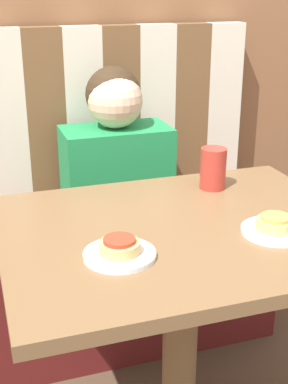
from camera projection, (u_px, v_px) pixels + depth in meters
name	position (u px, v px, depth m)	size (l,w,h in m)	color
wall_back	(93.00, 4.00, 2.06)	(7.00, 0.05, 2.60)	brown
booth_seat	(119.00, 279.00, 2.18)	(1.20, 0.48, 0.49)	#5B1919
booth_backrest	(102.00, 121.00, 2.14)	(1.20, 0.07, 0.74)	brown
dining_table	(182.00, 262.00, 1.44)	(0.95, 0.75, 0.78)	brown
person	(116.00, 153.00, 1.99)	(0.40, 0.24, 0.61)	#1E8447
plate_left	(120.00, 255.00, 1.24)	(0.17, 0.17, 0.01)	white
plate_right	(275.00, 231.00, 1.36)	(0.17, 0.17, 0.01)	white
pizza_left	(119.00, 246.00, 1.23)	(0.10, 0.10, 0.04)	tan
pizza_right	(275.00, 223.00, 1.35)	(0.10, 0.10, 0.04)	tan
drinking_cup	(213.00, 168.00, 1.64)	(0.08, 0.08, 0.13)	#B23328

